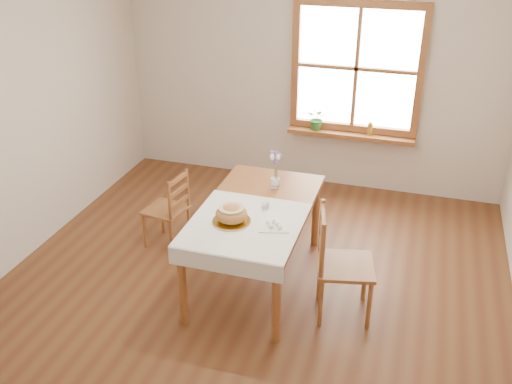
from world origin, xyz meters
TOP-DOWN VIEW (x-y plane):
  - ground at (0.00, 0.00)m, footprint 5.00×5.00m
  - room_walls at (0.00, 0.00)m, footprint 4.60×5.10m
  - window at (0.50, 2.47)m, footprint 1.46×0.08m
  - window_sill at (0.50, 2.40)m, footprint 1.46×0.20m
  - dining_table at (0.00, 0.30)m, footprint 0.90×1.60m
  - table_linen at (0.00, -0.00)m, footprint 0.91×0.99m
  - chair_left at (-1.04, 0.63)m, footprint 0.44×0.42m
  - chair_right at (0.83, 0.07)m, footprint 0.56×0.54m
  - bread_plate at (-0.11, -0.01)m, footprint 0.31×0.31m
  - bread_loaf at (-0.11, -0.01)m, footprint 0.26×0.26m
  - egg_napkin at (0.24, 0.01)m, footprint 0.28×0.26m
  - eggs at (0.24, 0.01)m, footprint 0.22×0.21m
  - salt_shaker at (0.10, 0.28)m, footprint 0.05×0.05m
  - pepper_shaker at (0.09, 0.26)m, footprint 0.05×0.05m
  - flower_vase at (0.06, 0.70)m, footprint 0.11×0.11m
  - lavender_bouquet at (0.06, 0.70)m, footprint 0.15×0.15m
  - potted_plant at (0.10, 2.40)m, footprint 0.31×0.33m
  - amber_bottle at (0.72, 2.40)m, footprint 0.07×0.07m

SIDE VIEW (x-z plane):
  - ground at x=0.00m, z-range 0.00..0.00m
  - chair_left at x=-1.04m, z-range 0.00..0.80m
  - chair_right at x=0.83m, z-range 0.00..0.96m
  - dining_table at x=0.00m, z-range 0.29..1.04m
  - window_sill at x=0.50m, z-range 0.66..0.71m
  - table_linen at x=0.00m, z-range 0.75..0.76m
  - egg_napkin at x=0.24m, z-range 0.76..0.77m
  - bread_plate at x=-0.11m, z-range 0.76..0.78m
  - eggs at x=0.24m, z-range 0.77..0.81m
  - amber_bottle at x=0.72m, z-range 0.71..0.87m
  - flower_vase at x=0.06m, z-range 0.75..0.84m
  - salt_shaker at x=0.10m, z-range 0.76..0.84m
  - pepper_shaker at x=0.09m, z-range 0.76..0.84m
  - potted_plant at x=0.10m, z-range 0.71..0.92m
  - bread_loaf at x=-0.11m, z-range 0.78..0.92m
  - lavender_bouquet at x=0.06m, z-range 0.84..1.12m
  - window at x=0.50m, z-range 0.72..2.18m
  - room_walls at x=0.00m, z-range 0.38..3.03m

